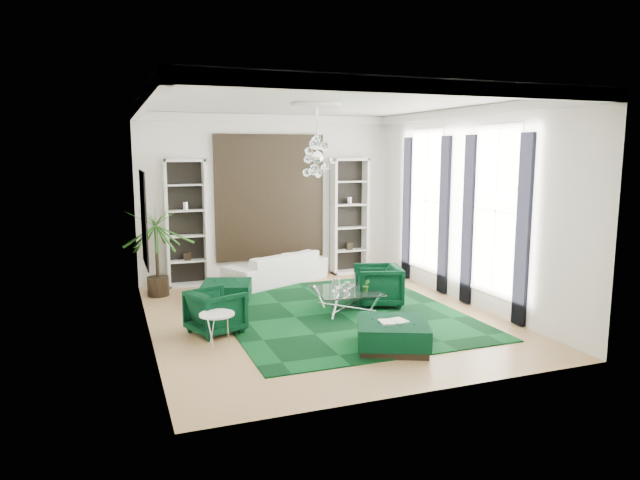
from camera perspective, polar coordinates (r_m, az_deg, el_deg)
name	(u,v)px	position (r m, az deg, el deg)	size (l,w,h in m)	color
floor	(323,317)	(10.41, 0.26, -7.74)	(6.00, 7.00, 0.02)	tan
ceiling	(323,101)	(10.01, 0.27, 13.71)	(6.00, 7.00, 0.02)	white
wall_back	(269,197)	(13.36, -5.09, 4.27)	(6.00, 0.02, 3.80)	white
wall_front	(427,242)	(6.89, 10.65, -0.20)	(6.00, 0.02, 3.80)	white
wall_left	(144,220)	(9.41, -17.16, 1.96)	(0.02, 7.00, 3.80)	white
wall_right	(467,207)	(11.45, 14.52, 3.25)	(0.02, 7.00, 3.80)	white
crown_molding	(323,108)	(10.00, 0.27, 13.08)	(6.00, 7.00, 0.18)	white
ceiling_medallion	(317,105)	(10.29, -0.34, 13.35)	(0.90, 0.90, 0.05)	white
tapestry	(270,198)	(13.31, -5.03, 4.25)	(2.50, 0.06, 2.80)	black
shelving_left	(186,223)	(12.84, -13.24, 1.63)	(0.90, 0.38, 2.80)	white
shelving_right	(349,216)	(13.87, 2.96, 2.39)	(0.90, 0.38, 2.80)	white
painting	(145,218)	(10.01, -17.13, 2.07)	(0.04, 1.30, 1.60)	black
window_near	(496,211)	(10.71, 17.19, 2.76)	(0.03, 1.10, 2.90)	white
curtain_near_a	(523,231)	(10.12, 19.65, 0.87)	(0.07, 0.30, 3.25)	black
curtain_near_b	(468,220)	(11.34, 14.59, 1.92)	(0.07, 0.30, 3.25)	black
window_far	(426,200)	(12.69, 10.57, 3.91)	(0.03, 1.10, 2.90)	white
curtain_far_a	(444,216)	(12.04, 12.30, 2.39)	(0.07, 0.30, 3.25)	black
curtain_far_b	(407,209)	(13.37, 8.69, 3.13)	(0.07, 0.30, 3.25)	black
rug	(340,313)	(10.63, 2.00, -7.28)	(4.20, 5.00, 0.02)	black
sofa	(276,268)	(12.96, -4.41, -2.79)	(2.41, 0.94, 0.70)	white
armchair_left	(216,311)	(9.58, -10.38, -7.05)	(0.78, 0.80, 0.73)	black
armchair_right	(378,286)	(11.11, 5.82, -4.55)	(0.84, 0.87, 0.79)	black
coffee_table	(346,300)	(10.74, 2.66, -6.06)	(1.17, 1.17, 0.40)	white
ottoman_side	(227,292)	(11.45, -9.30, -5.20)	(0.93, 0.93, 0.41)	black
ottoman_front	(393,335)	(8.82, 7.28, -9.42)	(1.05, 1.05, 0.42)	black
book	(393,321)	(8.75, 7.31, -8.02)	(0.42, 0.28, 0.03)	white
side_table	(217,330)	(8.95, -10.23, -8.90)	(0.54, 0.54, 0.51)	white
palm	(156,239)	(12.11, -16.07, 0.14)	(1.50, 1.50, 2.40)	#28641D
chandelier	(317,158)	(10.58, -0.29, 8.24)	(0.89, 0.89, 0.80)	white
table_plant	(366,285)	(10.56, 4.65, -4.54)	(0.13, 0.11, 0.24)	#28641D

